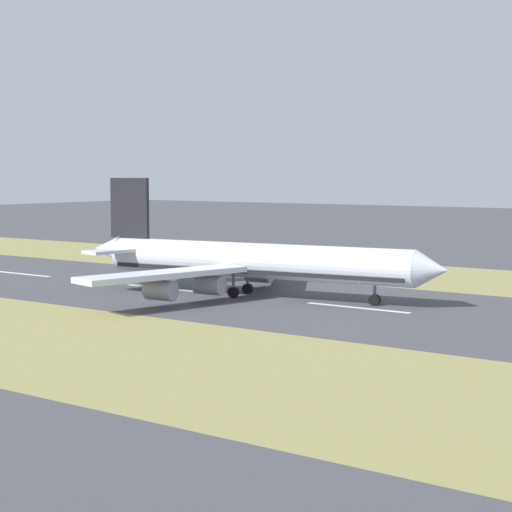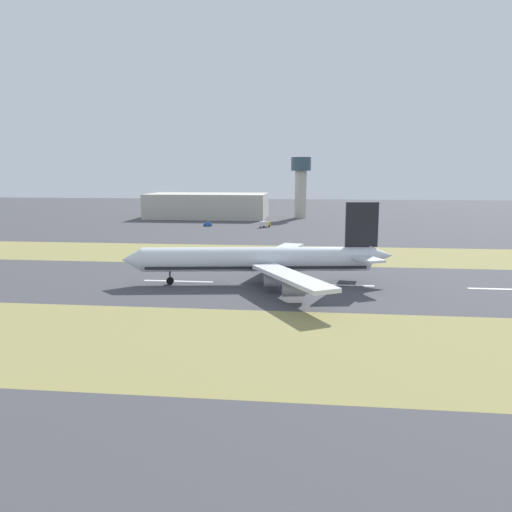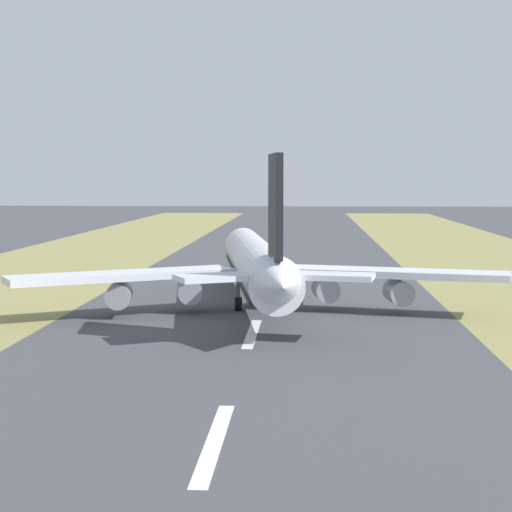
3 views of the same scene
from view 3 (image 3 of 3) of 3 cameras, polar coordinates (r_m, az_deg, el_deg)
name	(u,v)px [view 3 (image 3 of 3)]	position (r m, az deg, el deg)	size (l,w,h in m)	color
ground_plane	(263,302)	(122.14, 0.49, -3.06)	(800.00, 800.00, 0.00)	#424247
centreline_dash_near	(214,441)	(58.89, -2.79, -12.24)	(1.20, 18.00, 0.01)	silver
centreline_dash_mid	(252,333)	(97.64, -0.25, -5.18)	(1.20, 18.00, 0.01)	silver
centreline_dash_far	(268,288)	(137.11, 0.82, -2.14)	(1.20, 18.00, 0.01)	silver
airplane_main_jet	(257,265)	(114.72, 0.07, -0.57)	(63.52, 67.12, 20.20)	silver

